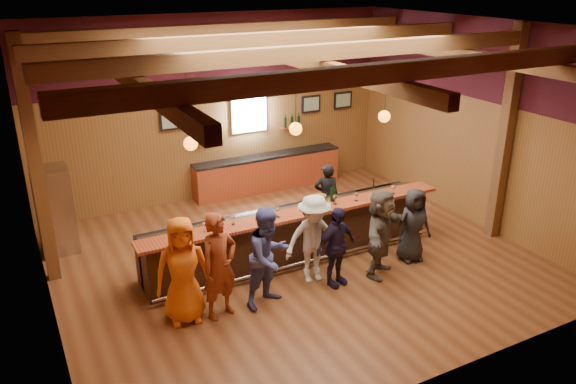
{
  "coord_description": "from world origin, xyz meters",
  "views": [
    {
      "loc": [
        -4.75,
        -8.75,
        5.41
      ],
      "look_at": [
        0.0,
        0.3,
        1.35
      ],
      "focal_mm": 35.0,
      "sensor_mm": 36.0,
      "label": 1
    }
  ],
  "objects_px": {
    "bar_counter": "(292,233)",
    "bottle_a": "(334,195)",
    "customer_denim": "(269,257)",
    "bartender": "(326,196)",
    "customer_navy": "(336,247)",
    "back_bar_cabinet": "(268,172)",
    "customer_dark": "(413,225)",
    "customer_white": "(314,239)",
    "stainless_fridge": "(55,210)",
    "customer_orange": "(183,270)",
    "ice_bucket": "(320,202)",
    "customer_brown": "(381,233)",
    "customer_redvest": "(219,266)"
  },
  "relations": [
    {
      "from": "stainless_fridge",
      "to": "bottle_a",
      "type": "height_order",
      "value": "stainless_fridge"
    },
    {
      "from": "customer_white",
      "to": "bottle_a",
      "type": "xyz_separation_m",
      "value": [
        0.92,
        0.81,
        0.39
      ]
    },
    {
      "from": "customer_denim",
      "to": "customer_white",
      "type": "xyz_separation_m",
      "value": [
        1.06,
        0.31,
        -0.04
      ]
    },
    {
      "from": "customer_redvest",
      "to": "customer_dark",
      "type": "height_order",
      "value": "customer_redvest"
    },
    {
      "from": "ice_bucket",
      "to": "customer_white",
      "type": "bearing_deg",
      "value": -127.79
    },
    {
      "from": "bar_counter",
      "to": "ice_bucket",
      "type": "bearing_deg",
      "value": -39.49
    },
    {
      "from": "customer_redvest",
      "to": "customer_brown",
      "type": "bearing_deg",
      "value": -18.35
    },
    {
      "from": "bar_counter",
      "to": "customer_orange",
      "type": "relative_size",
      "value": 3.44
    },
    {
      "from": "customer_navy",
      "to": "back_bar_cabinet",
      "type": "bearing_deg",
      "value": 66.85
    },
    {
      "from": "customer_navy",
      "to": "bottle_a",
      "type": "height_order",
      "value": "customer_navy"
    },
    {
      "from": "bartender",
      "to": "customer_navy",
      "type": "bearing_deg",
      "value": 86.38
    },
    {
      "from": "customer_denim",
      "to": "bartender",
      "type": "height_order",
      "value": "customer_denim"
    },
    {
      "from": "customer_denim",
      "to": "bottle_a",
      "type": "height_order",
      "value": "customer_denim"
    },
    {
      "from": "customer_navy",
      "to": "customer_dark",
      "type": "height_order",
      "value": "customer_navy"
    },
    {
      "from": "customer_denim",
      "to": "bartender",
      "type": "relative_size",
      "value": 1.19
    },
    {
      "from": "bar_counter",
      "to": "bottle_a",
      "type": "distance_m",
      "value": 1.11
    },
    {
      "from": "customer_denim",
      "to": "bottle_a",
      "type": "xyz_separation_m",
      "value": [
        1.98,
        1.12,
        0.35
      ]
    },
    {
      "from": "back_bar_cabinet",
      "to": "bartender",
      "type": "relative_size",
      "value": 2.66
    },
    {
      "from": "customer_denim",
      "to": "stainless_fridge",
      "type": "bearing_deg",
      "value": 110.68
    },
    {
      "from": "customer_brown",
      "to": "customer_dark",
      "type": "height_order",
      "value": "customer_brown"
    },
    {
      "from": "stainless_fridge",
      "to": "customer_navy",
      "type": "bearing_deg",
      "value": -41.23
    },
    {
      "from": "back_bar_cabinet",
      "to": "customer_denim",
      "type": "xyz_separation_m",
      "value": [
        -2.33,
        -4.88,
        0.42
      ]
    },
    {
      "from": "customer_redvest",
      "to": "ice_bucket",
      "type": "height_order",
      "value": "customer_redvest"
    },
    {
      "from": "customer_white",
      "to": "customer_brown",
      "type": "height_order",
      "value": "customer_brown"
    },
    {
      "from": "bar_counter",
      "to": "customer_white",
      "type": "xyz_separation_m",
      "value": [
        -0.09,
        -1.0,
        0.33
      ]
    },
    {
      "from": "customer_brown",
      "to": "customer_dark",
      "type": "xyz_separation_m",
      "value": [
        0.91,
        0.17,
        -0.11
      ]
    },
    {
      "from": "bar_counter",
      "to": "customer_denim",
      "type": "height_order",
      "value": "customer_denim"
    },
    {
      "from": "customer_denim",
      "to": "customer_dark",
      "type": "xyz_separation_m",
      "value": [
        3.19,
        0.1,
        -0.14
      ]
    },
    {
      "from": "bartender",
      "to": "bottle_a",
      "type": "xyz_separation_m",
      "value": [
        -0.48,
        -1.05,
        0.49
      ]
    },
    {
      "from": "back_bar_cabinet",
      "to": "ice_bucket",
      "type": "relative_size",
      "value": 14.93
    },
    {
      "from": "customer_denim",
      "to": "customer_brown",
      "type": "relative_size",
      "value": 1.04
    },
    {
      "from": "customer_redvest",
      "to": "bar_counter",
      "type": "bearing_deg",
      "value": 15.71
    },
    {
      "from": "customer_dark",
      "to": "bottle_a",
      "type": "bearing_deg",
      "value": 146.84
    },
    {
      "from": "bar_counter",
      "to": "customer_dark",
      "type": "relative_size",
      "value": 4.19
    },
    {
      "from": "stainless_fridge",
      "to": "bartender",
      "type": "xyz_separation_m",
      "value": [
        5.43,
        -1.59,
        -0.15
      ]
    },
    {
      "from": "ice_bucket",
      "to": "customer_denim",
      "type": "bearing_deg",
      "value": -148.34
    },
    {
      "from": "customer_orange",
      "to": "bartender",
      "type": "height_order",
      "value": "customer_orange"
    },
    {
      "from": "customer_orange",
      "to": "customer_navy",
      "type": "xyz_separation_m",
      "value": [
        2.78,
        -0.21,
        -0.15
      ]
    },
    {
      "from": "customer_redvest",
      "to": "bartender",
      "type": "relative_size",
      "value": 1.23
    },
    {
      "from": "customer_orange",
      "to": "customer_denim",
      "type": "xyz_separation_m",
      "value": [
        1.44,
        -0.19,
        -0.02
      ]
    },
    {
      "from": "customer_redvest",
      "to": "customer_denim",
      "type": "distance_m",
      "value": 0.88
    },
    {
      "from": "stainless_fridge",
      "to": "customer_orange",
      "type": "distance_m",
      "value": 3.88
    },
    {
      "from": "customer_orange",
      "to": "bottle_a",
      "type": "xyz_separation_m",
      "value": [
        3.42,
        0.92,
        0.32
      ]
    },
    {
      "from": "customer_denim",
      "to": "customer_white",
      "type": "bearing_deg",
      "value": -1.31
    },
    {
      "from": "stainless_fridge",
      "to": "bottle_a",
      "type": "relative_size",
      "value": 5.44
    },
    {
      "from": "customer_white",
      "to": "bartender",
      "type": "relative_size",
      "value": 1.13
    },
    {
      "from": "customer_navy",
      "to": "ice_bucket",
      "type": "xyz_separation_m",
      "value": [
        0.23,
        0.98,
        0.48
      ]
    },
    {
      "from": "bar_counter",
      "to": "stainless_fridge",
      "type": "xyz_separation_m",
      "value": [
        -4.12,
        2.45,
        0.38
      ]
    },
    {
      "from": "bartender",
      "to": "bar_counter",
      "type": "bearing_deg",
      "value": 56.92
    },
    {
      "from": "customer_navy",
      "to": "bartender",
      "type": "height_order",
      "value": "customer_navy"
    }
  ]
}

